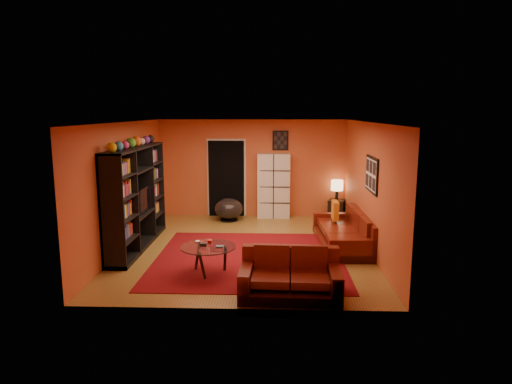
{
  "coord_description": "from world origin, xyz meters",
  "views": [
    {
      "loc": [
        0.55,
        -9.18,
        2.82
      ],
      "look_at": [
        0.21,
        0.1,
        1.17
      ],
      "focal_mm": 32.0,
      "sensor_mm": 36.0,
      "label": 1
    }
  ],
  "objects_px": {
    "coffee_table": "(208,249)",
    "side_table": "(336,209)",
    "loveseat": "(290,276)",
    "storage_cabinet": "(273,186)",
    "bowl_chair": "(229,209)",
    "entertainment_unit": "(136,198)",
    "table_lamp": "(337,186)",
    "sofa": "(348,233)",
    "tv": "(140,200)"
  },
  "relations": [
    {
      "from": "entertainment_unit",
      "to": "sofa",
      "type": "relative_size",
      "value": 1.24
    },
    {
      "from": "entertainment_unit",
      "to": "loveseat",
      "type": "relative_size",
      "value": 1.9
    },
    {
      "from": "coffee_table",
      "to": "storage_cabinet",
      "type": "distance_m",
      "value": 4.52
    },
    {
      "from": "bowl_chair",
      "to": "side_table",
      "type": "bearing_deg",
      "value": 7.89
    },
    {
      "from": "tv",
      "to": "storage_cabinet",
      "type": "relative_size",
      "value": 0.53
    },
    {
      "from": "entertainment_unit",
      "to": "table_lamp",
      "type": "distance_m",
      "value": 5.3
    },
    {
      "from": "coffee_table",
      "to": "storage_cabinet",
      "type": "bearing_deg",
      "value": 75.27
    },
    {
      "from": "coffee_table",
      "to": "storage_cabinet",
      "type": "xyz_separation_m",
      "value": [
        1.14,
        4.35,
        0.41
      ]
    },
    {
      "from": "loveseat",
      "to": "storage_cabinet",
      "type": "relative_size",
      "value": 0.92
    },
    {
      "from": "entertainment_unit",
      "to": "tv",
      "type": "bearing_deg",
      "value": 49.43
    },
    {
      "from": "entertainment_unit",
      "to": "tv",
      "type": "relative_size",
      "value": 3.33
    },
    {
      "from": "sofa",
      "to": "entertainment_unit",
      "type": "bearing_deg",
      "value": -179.66
    },
    {
      "from": "loveseat",
      "to": "bowl_chair",
      "type": "bearing_deg",
      "value": 18.68
    },
    {
      "from": "entertainment_unit",
      "to": "storage_cabinet",
      "type": "relative_size",
      "value": 1.75
    },
    {
      "from": "loveseat",
      "to": "coffee_table",
      "type": "distance_m",
      "value": 1.65
    },
    {
      "from": "sofa",
      "to": "side_table",
      "type": "xyz_separation_m",
      "value": [
        0.11,
        2.54,
        -0.03
      ]
    },
    {
      "from": "tv",
      "to": "sofa",
      "type": "bearing_deg",
      "value": -87.98
    },
    {
      "from": "storage_cabinet",
      "to": "tv",
      "type": "bearing_deg",
      "value": -137.16
    },
    {
      "from": "tv",
      "to": "sofa",
      "type": "distance_m",
      "value": 4.42
    },
    {
      "from": "side_table",
      "to": "storage_cabinet",
      "type": "bearing_deg",
      "value": 178.29
    },
    {
      "from": "entertainment_unit",
      "to": "sofa",
      "type": "distance_m",
      "value": 4.49
    },
    {
      "from": "storage_cabinet",
      "to": "table_lamp",
      "type": "relative_size",
      "value": 3.27
    },
    {
      "from": "sofa",
      "to": "loveseat",
      "type": "height_order",
      "value": "same"
    },
    {
      "from": "sofa",
      "to": "table_lamp",
      "type": "relative_size",
      "value": 4.63
    },
    {
      "from": "entertainment_unit",
      "to": "coffee_table",
      "type": "xyz_separation_m",
      "value": [
        1.7,
        -1.55,
        -0.61
      ]
    },
    {
      "from": "tv",
      "to": "bowl_chair",
      "type": "distance_m",
      "value": 2.9
    },
    {
      "from": "sofa",
      "to": "bowl_chair",
      "type": "height_order",
      "value": "sofa"
    },
    {
      "from": "coffee_table",
      "to": "side_table",
      "type": "distance_m",
      "value": 5.15
    },
    {
      "from": "storage_cabinet",
      "to": "entertainment_unit",
      "type": "bearing_deg",
      "value": -137.07
    },
    {
      "from": "bowl_chair",
      "to": "side_table",
      "type": "distance_m",
      "value": 2.86
    },
    {
      "from": "storage_cabinet",
      "to": "table_lamp",
      "type": "xyz_separation_m",
      "value": [
        1.68,
        -0.05,
        0.02
      ]
    },
    {
      "from": "entertainment_unit",
      "to": "loveseat",
      "type": "distance_m",
      "value": 4.01
    },
    {
      "from": "loveseat",
      "to": "bowl_chair",
      "type": "relative_size",
      "value": 2.18
    },
    {
      "from": "coffee_table",
      "to": "side_table",
      "type": "height_order",
      "value": "side_table"
    },
    {
      "from": "bowl_chair",
      "to": "table_lamp",
      "type": "relative_size",
      "value": 1.38
    },
    {
      "from": "table_lamp",
      "to": "sofa",
      "type": "bearing_deg",
      "value": -92.44
    },
    {
      "from": "storage_cabinet",
      "to": "side_table",
      "type": "distance_m",
      "value": 1.78
    },
    {
      "from": "side_table",
      "to": "table_lamp",
      "type": "height_order",
      "value": "table_lamp"
    },
    {
      "from": "loveseat",
      "to": "coffee_table",
      "type": "bearing_deg",
      "value": 60.58
    },
    {
      "from": "coffee_table",
      "to": "bowl_chair",
      "type": "relative_size",
      "value": 1.34
    },
    {
      "from": "loveseat",
      "to": "entertainment_unit",
      "type": "bearing_deg",
      "value": 54.27
    },
    {
      "from": "side_table",
      "to": "coffee_table",
      "type": "bearing_deg",
      "value": -123.26
    },
    {
      "from": "entertainment_unit",
      "to": "loveseat",
      "type": "xyz_separation_m",
      "value": [
        3.11,
        -2.42,
        -0.77
      ]
    },
    {
      "from": "tv",
      "to": "coffee_table",
      "type": "xyz_separation_m",
      "value": [
        1.65,
        -1.61,
        -0.54
      ]
    },
    {
      "from": "side_table",
      "to": "tv",
      "type": "bearing_deg",
      "value": -148.97
    },
    {
      "from": "tv",
      "to": "bowl_chair",
      "type": "height_order",
      "value": "tv"
    },
    {
      "from": "storage_cabinet",
      "to": "loveseat",
      "type": "bearing_deg",
      "value": -88.75
    },
    {
      "from": "table_lamp",
      "to": "entertainment_unit",
      "type": "bearing_deg",
      "value": -148.71
    },
    {
      "from": "sofa",
      "to": "storage_cabinet",
      "type": "xyz_separation_m",
      "value": [
        -1.57,
        2.59,
        0.57
      ]
    },
    {
      "from": "entertainment_unit",
      "to": "side_table",
      "type": "bearing_deg",
      "value": 31.29
    }
  ]
}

